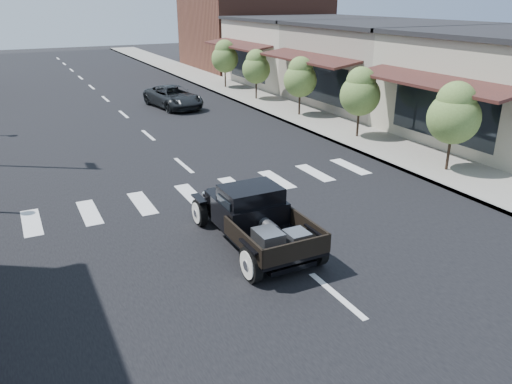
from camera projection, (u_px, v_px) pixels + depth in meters
name	position (u px, v px, depth m)	size (l,w,h in m)	color
ground	(271.00, 240.00, 13.25)	(120.00, 120.00, 0.00)	black
road	(133.00, 122.00, 25.72)	(14.00, 80.00, 0.02)	black
road_markings	(161.00, 146.00, 21.57)	(12.00, 60.00, 0.06)	silver
sidewalk_right	(277.00, 106.00, 29.26)	(3.00, 80.00, 0.15)	gray
storefront_mid	(389.00, 65.00, 29.54)	(10.00, 9.00, 4.50)	gray
storefront_far	(308.00, 52.00, 37.02)	(10.00, 9.00, 4.50)	beige
far_building_right	(254.00, 27.00, 45.09)	(11.00, 10.00, 7.00)	brown
small_tree_a	(452.00, 128.00, 17.67)	(1.84, 1.84, 3.07)	#567334
small_tree_b	(359.00, 103.00, 22.07)	(1.78, 1.78, 2.96)	#567334
small_tree_c	(300.00, 87.00, 26.25)	(1.75, 1.75, 2.92)	#567334
small_tree_d	(256.00, 75.00, 30.51)	(1.71, 1.71, 2.85)	#567334
small_tree_e	(225.00, 64.00, 34.45)	(1.84, 1.84, 3.07)	#567334
hotrod_pickup	(254.00, 217.00, 12.73)	(2.12, 4.54, 1.57)	black
second_car	(173.00, 97.00, 28.87)	(2.05, 4.45, 1.24)	black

